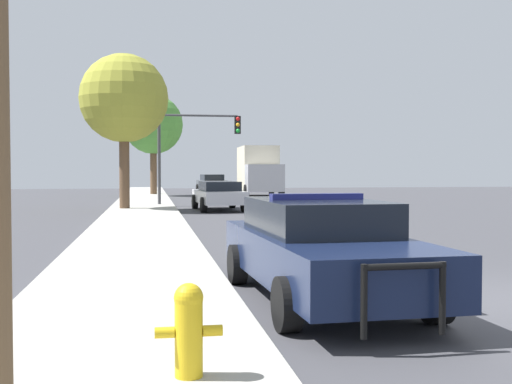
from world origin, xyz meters
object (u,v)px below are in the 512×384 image
at_px(police_car, 321,247).
at_px(tree_sidewalk_mid, 124,99).
at_px(car_background_midblock, 219,195).
at_px(car_background_distant, 212,183).
at_px(box_truck, 259,170).
at_px(traffic_light, 194,138).
at_px(tree_sidewalk_far, 153,125).
at_px(fire_hydrant, 189,327).

relative_size(police_car, tree_sidewalk_mid, 0.77).
bearing_deg(car_background_midblock, tree_sidewalk_mid, 174.54).
bearing_deg(car_background_distant, car_background_midblock, -99.49).
height_order(car_background_distant, box_truck, box_truck).
relative_size(traffic_light, tree_sidewalk_far, 0.66).
xyz_separation_m(traffic_light, car_background_midblock, (0.87, -3.27, -2.71)).
height_order(fire_hydrant, car_background_distant, car_background_distant).
xyz_separation_m(car_background_midblock, box_truck, (4.26, 14.24, 1.08)).
distance_m(car_background_distant, tree_sidewalk_mid, 22.86).
height_order(police_car, tree_sidewalk_far, tree_sidewalk_far).
distance_m(car_background_midblock, tree_sidewalk_far, 17.43).
relative_size(car_background_midblock, tree_sidewalk_mid, 0.68).
bearing_deg(traffic_light, fire_hydrant, -94.10).
relative_size(car_background_midblock, box_truck, 0.63).
bearing_deg(car_background_midblock, police_car, -95.72).
height_order(fire_hydrant, box_truck, box_truck).
bearing_deg(tree_sidewalk_mid, police_car, -80.29).
bearing_deg(police_car, car_background_midblock, -94.62).
bearing_deg(traffic_light, tree_sidewalk_mid, -136.69).
distance_m(traffic_light, car_background_distant, 18.90).
relative_size(traffic_light, tree_sidewalk_mid, 0.67).
distance_m(fire_hydrant, tree_sidewalk_far, 40.54).
bearing_deg(tree_sidewalk_far, car_background_distant, 48.22).
relative_size(car_background_distant, tree_sidewalk_far, 0.61).
distance_m(box_truck, tree_sidewalk_far, 8.12).
relative_size(fire_hydrant, tree_sidewalk_mid, 0.11).
bearing_deg(box_truck, car_background_midblock, 75.66).
bearing_deg(car_background_midblock, traffic_light, 101.32).
xyz_separation_m(traffic_light, box_truck, (5.14, 10.97, -1.62)).
bearing_deg(police_car, fire_hydrant, 56.52).
height_order(fire_hydrant, tree_sidewalk_mid, tree_sidewalk_mid).
height_order(police_car, traffic_light, traffic_light).
bearing_deg(box_truck, tree_sidewalk_far, -16.56).
height_order(traffic_light, tree_sidewalk_mid, tree_sidewalk_mid).
xyz_separation_m(police_car, car_background_distant, (2.51, 41.97, 0.02)).
height_order(car_background_distant, tree_sidewalk_mid, tree_sidewalk_mid).
bearing_deg(police_car, box_truck, -100.80).
height_order(traffic_light, car_background_midblock, traffic_light).
xyz_separation_m(police_car, traffic_light, (-0.14, 23.44, 2.67)).
relative_size(police_car, car_background_distant, 1.24).
xyz_separation_m(police_car, box_truck, (4.99, 34.41, 1.04)).
distance_m(fire_hydrant, tree_sidewalk_mid, 24.22).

